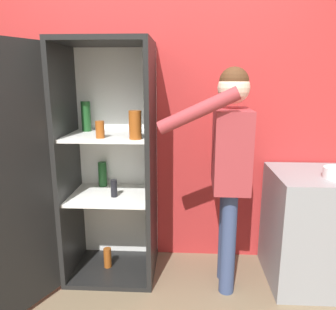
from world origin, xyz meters
The scene contains 4 objects.
wall_back centered at (0.00, 0.98, 1.27)m, with size 7.00×0.06×2.55m.
refrigerator centered at (-0.50, 0.55, 0.92)m, with size 1.04×1.19×1.84m.
person centered at (0.53, 0.51, 1.04)m, with size 0.64×0.58×1.65m.
counter centered at (1.18, 0.61, 0.44)m, with size 0.60×0.65×0.88m.
Camera 1 is at (0.22, -1.78, 1.57)m, focal length 35.00 mm.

